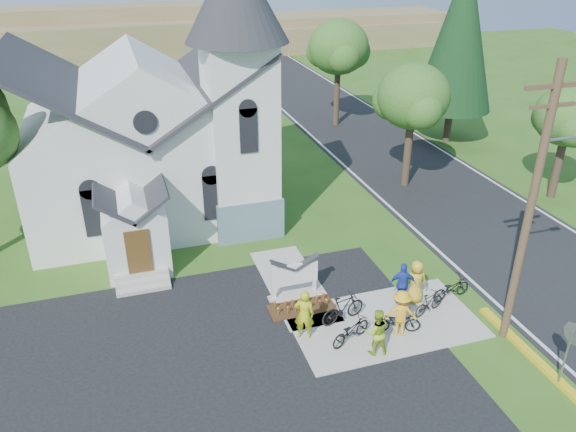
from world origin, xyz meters
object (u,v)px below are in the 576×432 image
object	(u,v)px
bike_1	(343,308)
cyclist_2	(403,284)
stop_sign	(571,342)
bike_3	(429,303)
bike_2	(397,321)
cyclist_1	(376,332)
cyclist_3	(401,313)
bike_0	(351,330)
utility_pole	(533,202)
cyclist_4	(416,282)
bike_4	(451,288)
church_sign	(295,275)
cyclist_0	(304,314)

from	to	relation	value
bike_1	cyclist_2	world-z (taller)	cyclist_2
cyclist_2	stop_sign	bearing A→B (deg)	135.24
bike_3	bike_2	bearing A→B (deg)	91.54
cyclist_1	cyclist_2	size ratio (longest dim) A/B	0.97
stop_sign	cyclist_3	xyz separation A→B (m)	(-3.75, 3.93, -0.82)
cyclist_1	bike_0	bearing A→B (deg)	-44.54
cyclist_3	bike_3	world-z (taller)	cyclist_3
bike_1	bike_3	world-z (taller)	bike_1
bike_0	utility_pole	bearing A→B (deg)	-127.63
bike_3	cyclist_4	world-z (taller)	cyclist_4
cyclist_2	bike_1	bearing A→B (deg)	26.54
utility_pole	bike_4	world-z (taller)	utility_pole
church_sign	stop_sign	world-z (taller)	stop_sign
stop_sign	bike_4	distance (m)	5.50
cyclist_4	cyclist_0	bearing A→B (deg)	23.15
stop_sign	bike_1	bearing A→B (deg)	136.06
cyclist_1	cyclist_3	bearing A→B (deg)	-142.14
cyclist_2	church_sign	bearing A→B (deg)	-6.17
bike_1	bike_4	world-z (taller)	bike_1
bike_4	cyclist_3	bearing A→B (deg)	105.03
cyclist_2	bike_3	xyz separation A→B (m)	(0.69, -0.90, -0.45)
bike_2	cyclist_0	bearing A→B (deg)	95.54
utility_pole	bike_4	distance (m)	5.58
bike_1	bike_3	size ratio (longest dim) A/B	1.25
bike_2	bike_3	bearing A→B (deg)	-50.73
cyclist_0	cyclist_2	distance (m)	4.43
bike_0	cyclist_0	bearing A→B (deg)	40.12
cyclist_1	bike_1	distance (m)	2.05
cyclist_0	cyclist_4	bearing A→B (deg)	-146.73
utility_pole	stop_sign	world-z (taller)	utility_pole
church_sign	cyclist_0	xyz separation A→B (m)	(-0.50, -2.60, 0.01)
cyclist_0	bike_4	xyz separation A→B (m)	(6.40, 0.50, -0.52)
bike_2	cyclist_1	bearing A→B (deg)	140.51
stop_sign	bike_3	size ratio (longest dim) A/B	1.62
utility_pole	bike_0	size ratio (longest dim) A/B	5.50
bike_1	utility_pole	bearing A→B (deg)	-128.99
cyclist_2	cyclist_0	bearing A→B (deg)	29.20
cyclist_0	bike_0	size ratio (longest dim) A/B	1.09
cyclist_3	bike_3	xyz separation A→B (m)	(1.66, 0.77, -0.45)
bike_1	bike_3	distance (m)	3.39
bike_3	utility_pole	bearing A→B (deg)	-154.40
cyclist_3	cyclist_2	bearing A→B (deg)	-100.21
bike_3	cyclist_4	distance (m)	0.99
stop_sign	cyclist_4	distance (m)	6.05
stop_sign	bike_3	bearing A→B (deg)	113.95
cyclist_3	bike_4	xyz separation A→B (m)	(3.02, 1.38, -0.44)
cyclist_0	cyclist_3	bearing A→B (deg)	-170.06
bike_1	cyclist_2	size ratio (longest dim) A/B	1.05
cyclist_0	cyclist_4	distance (m)	4.96
utility_pole	bike_3	bearing A→B (deg)	135.21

